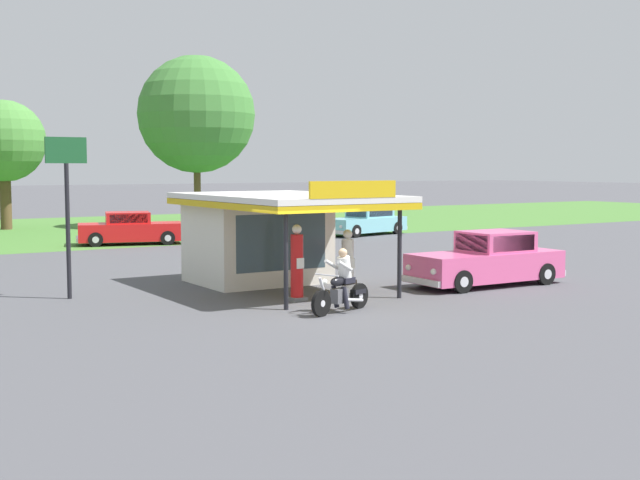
{
  "coord_description": "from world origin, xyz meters",
  "views": [
    {
      "loc": [
        -10.99,
        -17.67,
        3.56
      ],
      "look_at": [
        2.19,
        3.3,
        1.4
      ],
      "focal_mm": 46.96,
      "sensor_mm": 36.0,
      "label": 1
    }
  ],
  "objects_px": {
    "parked_car_back_row_right": "(366,222)",
    "parked_car_back_row_centre_left": "(130,229)",
    "gas_pump_offside": "(348,266)",
    "bystander_admiring_sedan": "(266,233)",
    "roadside_pole_sign": "(67,188)",
    "featured_classic_sedan": "(487,261)",
    "gas_pump_nearside": "(297,266)",
    "parked_car_back_row_far_left": "(243,223)",
    "motorcycle_with_rider": "(342,286)"
  },
  "relations": [
    {
      "from": "parked_car_back_row_right",
      "to": "parked_car_back_row_centre_left",
      "type": "distance_m",
      "value": 12.47
    },
    {
      "from": "parked_car_back_row_centre_left",
      "to": "gas_pump_offside",
      "type": "bearing_deg",
      "value": -90.53
    },
    {
      "from": "gas_pump_offside",
      "to": "bystander_admiring_sedan",
      "type": "relative_size",
      "value": 1.06
    },
    {
      "from": "roadside_pole_sign",
      "to": "parked_car_back_row_right",
      "type": "bearing_deg",
      "value": 34.63
    },
    {
      "from": "roadside_pole_sign",
      "to": "featured_classic_sedan",
      "type": "bearing_deg",
      "value": -19.74
    },
    {
      "from": "gas_pump_nearside",
      "to": "roadside_pole_sign",
      "type": "height_order",
      "value": "roadside_pole_sign"
    },
    {
      "from": "gas_pump_offside",
      "to": "roadside_pole_sign",
      "type": "relative_size",
      "value": 0.42
    },
    {
      "from": "gas_pump_nearside",
      "to": "parked_car_back_row_far_left",
      "type": "height_order",
      "value": "gas_pump_nearside"
    },
    {
      "from": "gas_pump_offside",
      "to": "parked_car_back_row_far_left",
      "type": "distance_m",
      "value": 20.71
    },
    {
      "from": "parked_car_back_row_centre_left",
      "to": "motorcycle_with_rider",
      "type": "bearing_deg",
      "value": -94.99
    },
    {
      "from": "parked_car_back_row_far_left",
      "to": "gas_pump_offside",
      "type": "bearing_deg",
      "value": -108.81
    },
    {
      "from": "parked_car_back_row_right",
      "to": "roadside_pole_sign",
      "type": "relative_size",
      "value": 1.2
    },
    {
      "from": "featured_classic_sedan",
      "to": "parked_car_back_row_centre_left",
      "type": "distance_m",
      "value": 19.27
    },
    {
      "from": "featured_classic_sedan",
      "to": "parked_car_back_row_far_left",
      "type": "height_order",
      "value": "featured_classic_sedan"
    },
    {
      "from": "motorcycle_with_rider",
      "to": "parked_car_back_row_right",
      "type": "height_order",
      "value": "motorcycle_with_rider"
    },
    {
      "from": "roadside_pole_sign",
      "to": "motorcycle_with_rider",
      "type": "bearing_deg",
      "value": -48.28
    },
    {
      "from": "motorcycle_with_rider",
      "to": "parked_car_back_row_far_left",
      "type": "relative_size",
      "value": 0.38
    },
    {
      "from": "featured_classic_sedan",
      "to": "parked_car_back_row_right",
      "type": "distance_m",
      "value": 19.09
    },
    {
      "from": "featured_classic_sedan",
      "to": "parked_car_back_row_far_left",
      "type": "distance_m",
      "value": 20.22
    },
    {
      "from": "gas_pump_nearside",
      "to": "motorcycle_with_rider",
      "type": "distance_m",
      "value": 2.14
    },
    {
      "from": "parked_car_back_row_far_left",
      "to": "bystander_admiring_sedan",
      "type": "height_order",
      "value": "bystander_admiring_sedan"
    },
    {
      "from": "roadside_pole_sign",
      "to": "gas_pump_offside",
      "type": "bearing_deg",
      "value": -28.14
    },
    {
      "from": "motorcycle_with_rider",
      "to": "roadside_pole_sign",
      "type": "height_order",
      "value": "roadside_pole_sign"
    },
    {
      "from": "parked_car_back_row_far_left",
      "to": "bystander_admiring_sedan",
      "type": "relative_size",
      "value": 3.18
    },
    {
      "from": "gas_pump_offside",
      "to": "featured_classic_sedan",
      "type": "height_order",
      "value": "gas_pump_offside"
    },
    {
      "from": "featured_classic_sedan",
      "to": "bystander_admiring_sedan",
      "type": "bearing_deg",
      "value": 98.83
    },
    {
      "from": "gas_pump_offside",
      "to": "parked_car_back_row_right",
      "type": "bearing_deg",
      "value": 53.34
    },
    {
      "from": "gas_pump_nearside",
      "to": "motorcycle_with_rider",
      "type": "bearing_deg",
      "value": -89.29
    },
    {
      "from": "gas_pump_nearside",
      "to": "featured_classic_sedan",
      "type": "xyz_separation_m",
      "value": [
        6.38,
        -0.52,
        -0.21
      ]
    },
    {
      "from": "parked_car_back_row_right",
      "to": "parked_car_back_row_far_left",
      "type": "bearing_deg",
      "value": 155.24
    },
    {
      "from": "motorcycle_with_rider",
      "to": "roadside_pole_sign",
      "type": "xyz_separation_m",
      "value": [
        -5.09,
        5.7,
        2.35
      ]
    },
    {
      "from": "motorcycle_with_rider",
      "to": "parked_car_back_row_far_left",
      "type": "xyz_separation_m",
      "value": [
        8.29,
        21.73,
        0.03
      ]
    },
    {
      "from": "gas_pump_nearside",
      "to": "parked_car_back_row_far_left",
      "type": "distance_m",
      "value": 21.3
    },
    {
      "from": "gas_pump_nearside",
      "to": "gas_pump_offside",
      "type": "height_order",
      "value": "gas_pump_nearside"
    },
    {
      "from": "motorcycle_with_rider",
      "to": "parked_car_back_row_centre_left",
      "type": "xyz_separation_m",
      "value": [
        1.78,
        20.32,
        0.04
      ]
    },
    {
      "from": "parked_car_back_row_centre_left",
      "to": "roadside_pole_sign",
      "type": "height_order",
      "value": "roadside_pole_sign"
    },
    {
      "from": "featured_classic_sedan",
      "to": "roadside_pole_sign",
      "type": "bearing_deg",
      "value": 160.26
    },
    {
      "from": "parked_car_back_row_centre_left",
      "to": "gas_pump_nearside",
      "type": "bearing_deg",
      "value": -95.65
    },
    {
      "from": "gas_pump_offside",
      "to": "bystander_admiring_sedan",
      "type": "height_order",
      "value": "gas_pump_offside"
    },
    {
      "from": "gas_pump_nearside",
      "to": "gas_pump_offside",
      "type": "xyz_separation_m",
      "value": [
        1.63,
        -0.0,
        -0.1
      ]
    },
    {
      "from": "featured_classic_sedan",
      "to": "bystander_admiring_sedan",
      "type": "distance_m",
      "value": 11.01
    },
    {
      "from": "bystander_admiring_sedan",
      "to": "featured_classic_sedan",
      "type": "bearing_deg",
      "value": -81.17
    },
    {
      "from": "parked_car_back_row_centre_left",
      "to": "roadside_pole_sign",
      "type": "bearing_deg",
      "value": -115.15
    },
    {
      "from": "parked_car_back_row_centre_left",
      "to": "roadside_pole_sign",
      "type": "xyz_separation_m",
      "value": [
        -6.86,
        -14.62,
        2.32
      ]
    },
    {
      "from": "gas_pump_nearside",
      "to": "motorcycle_with_rider",
      "type": "relative_size",
      "value": 0.98
    },
    {
      "from": "bystander_admiring_sedan",
      "to": "roadside_pole_sign",
      "type": "relative_size",
      "value": 0.4
    },
    {
      "from": "bystander_admiring_sedan",
      "to": "roadside_pole_sign",
      "type": "bearing_deg",
      "value": -145.22
    },
    {
      "from": "motorcycle_with_rider",
      "to": "featured_classic_sedan",
      "type": "relative_size",
      "value": 0.41
    },
    {
      "from": "gas_pump_nearside",
      "to": "roadside_pole_sign",
      "type": "bearing_deg",
      "value": 144.73
    },
    {
      "from": "parked_car_back_row_far_left",
      "to": "parked_car_back_row_centre_left",
      "type": "height_order",
      "value": "parked_car_back_row_centre_left"
    }
  ]
}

